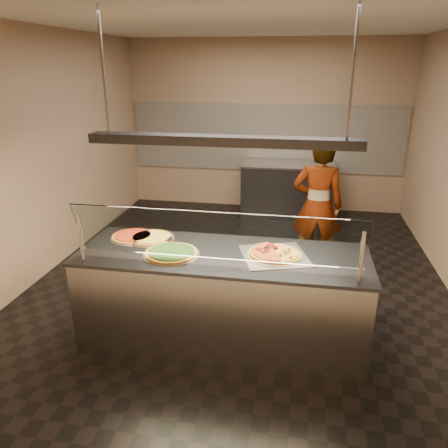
% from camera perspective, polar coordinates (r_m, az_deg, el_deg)
% --- Properties ---
extents(ground, '(5.00, 6.00, 0.02)m').
position_cam_1_polar(ground, '(5.64, 2.28, -6.85)').
color(ground, black).
rests_on(ground, ground).
extents(ceiling, '(5.00, 6.00, 0.02)m').
position_cam_1_polar(ceiling, '(5.06, 2.80, 25.34)').
color(ceiling, silver).
rests_on(ceiling, wall_back).
extents(wall_back, '(5.00, 0.02, 3.00)m').
position_cam_1_polar(wall_back, '(8.09, 5.46, 12.56)').
color(wall_back, tan).
rests_on(wall_back, ground).
extents(wall_front, '(5.00, 0.02, 3.00)m').
position_cam_1_polar(wall_front, '(2.33, -7.57, -6.64)').
color(wall_front, tan).
rests_on(wall_front, ground).
extents(wall_left, '(0.02, 6.00, 3.00)m').
position_cam_1_polar(wall_left, '(6.00, -22.25, 8.58)').
color(wall_left, tan).
rests_on(wall_left, ground).
extents(tile_band, '(4.90, 0.02, 1.20)m').
position_cam_1_polar(tile_band, '(8.09, 5.39, 11.13)').
color(tile_band, silver).
rests_on(tile_band, wall_back).
extents(serving_counter, '(2.65, 0.94, 0.93)m').
position_cam_1_polar(serving_counter, '(4.19, -0.20, -9.62)').
color(serving_counter, '#B7B7BC').
rests_on(serving_counter, ground).
extents(sneeze_guard, '(2.41, 0.18, 0.54)m').
position_cam_1_polar(sneeze_guard, '(3.56, -1.20, -1.65)').
color(sneeze_guard, '#B7B7BC').
rests_on(sneeze_guard, serving_counter).
extents(perforated_tray, '(0.71, 0.71, 0.01)m').
position_cam_1_polar(perforated_tray, '(3.95, 6.65, -4.07)').
color(perforated_tray, silver).
rests_on(perforated_tray, serving_counter).
extents(half_pizza_pepperoni, '(0.36, 0.51, 0.05)m').
position_cam_1_polar(half_pizza_pepperoni, '(3.95, 5.05, -3.59)').
color(half_pizza_pepperoni, brown).
rests_on(half_pizza_pepperoni, perforated_tray).
extents(half_pizza_sausage, '(0.36, 0.51, 0.04)m').
position_cam_1_polar(half_pizza_sausage, '(3.93, 8.31, -3.93)').
color(half_pizza_sausage, brown).
rests_on(half_pizza_sausage, perforated_tray).
extents(pizza_spinach, '(0.51, 0.51, 0.03)m').
position_cam_1_polar(pizza_spinach, '(3.98, -6.87, -3.75)').
color(pizza_spinach, silver).
rests_on(pizza_spinach, serving_counter).
extents(pizza_cheese, '(0.45, 0.45, 0.03)m').
position_cam_1_polar(pizza_cheese, '(4.36, -9.45, -1.74)').
color(pizza_cheese, silver).
rests_on(pizza_cheese, serving_counter).
extents(pizza_tomato, '(0.44, 0.44, 0.03)m').
position_cam_1_polar(pizza_tomato, '(4.43, -11.81, -1.53)').
color(pizza_tomato, silver).
rests_on(pizza_tomato, serving_counter).
extents(pizza_spatula, '(0.25, 0.21, 0.02)m').
position_cam_1_polar(pizza_spatula, '(4.33, -8.41, -1.61)').
color(pizza_spatula, '#B7B7BC').
rests_on(pizza_spatula, pizza_spinach).
extents(prep_table, '(1.61, 0.74, 0.93)m').
position_cam_1_polar(prep_table, '(7.82, 8.23, 4.45)').
color(prep_table, '#37373C').
rests_on(prep_table, ground).
extents(worker, '(0.63, 0.42, 1.73)m').
position_cam_1_polar(worker, '(5.65, 12.10, 2.33)').
color(worker, '#353039').
rests_on(worker, ground).
extents(heat_lamp_housing, '(2.30, 0.18, 0.08)m').
position_cam_1_polar(heat_lamp_housing, '(3.69, -0.23, 10.83)').
color(heat_lamp_housing, '#37373C').
rests_on(heat_lamp_housing, ceiling).
extents(lamp_rod_left, '(0.02, 0.02, 1.01)m').
position_cam_1_polar(lamp_rod_left, '(3.95, -15.49, 18.70)').
color(lamp_rod_left, '#B7B7BC').
rests_on(lamp_rod_left, ceiling).
extents(lamp_rod_right, '(0.02, 0.02, 1.01)m').
position_cam_1_polar(lamp_rod_right, '(3.60, 16.51, 18.54)').
color(lamp_rod_right, '#B7B7BC').
rests_on(lamp_rod_right, ceiling).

